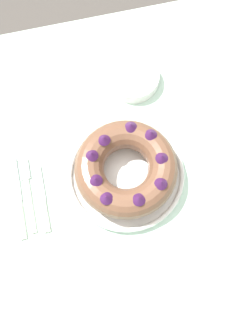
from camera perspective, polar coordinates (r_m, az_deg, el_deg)
ground_plane at (r=1.58m, az=-0.39°, el=-11.18°), size 8.00×8.00×0.00m
dining_table at (r=0.92m, az=-0.65°, el=-5.23°), size 1.33×1.14×0.75m
serving_dish at (r=0.84m, az=0.00°, el=-1.08°), size 0.30×0.30×0.02m
bundt_cake at (r=0.80m, az=0.00°, el=0.03°), size 0.25×0.25×0.09m
fork at (r=0.88m, az=-16.76°, el=-3.60°), size 0.02×0.20×0.01m
serving_knife at (r=0.87m, az=-18.21°, el=-5.83°), size 0.02×0.21×0.01m
cake_knife at (r=0.86m, az=-14.32°, el=-5.89°), size 0.02×0.18×0.01m
side_bowl at (r=0.97m, az=1.27°, el=15.36°), size 0.15×0.15×0.03m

